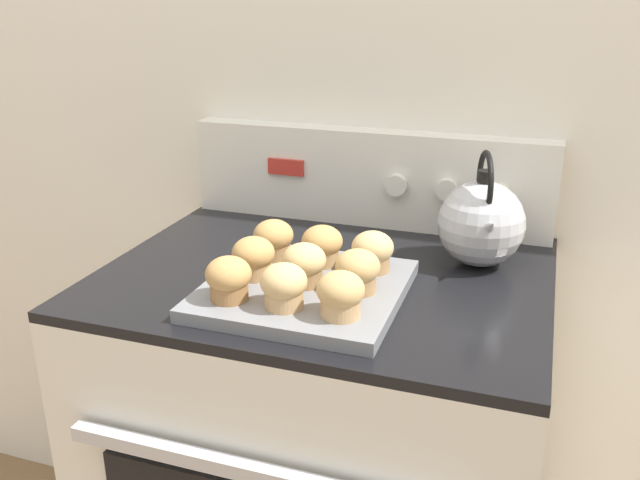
% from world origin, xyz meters
% --- Properties ---
extents(wall_back, '(8.00, 0.05, 2.40)m').
position_xyz_m(wall_back, '(0.00, 0.65, 1.20)').
color(wall_back, silver).
rests_on(wall_back, ground_plane).
extents(control_panel, '(0.75, 0.07, 0.20)m').
position_xyz_m(control_panel, '(0.00, 0.60, 1.01)').
color(control_panel, silver).
rests_on(control_panel, stove_range).
extents(muffin_pan, '(0.31, 0.31, 0.02)m').
position_xyz_m(muffin_pan, '(-0.00, 0.21, 0.93)').
color(muffin_pan, slate).
rests_on(muffin_pan, stove_range).
extents(muffin_r0_c0, '(0.07, 0.07, 0.07)m').
position_xyz_m(muffin_r0_c0, '(-0.09, 0.12, 0.97)').
color(muffin_r0_c0, olive).
rests_on(muffin_r0_c0, muffin_pan).
extents(muffin_r0_c1, '(0.07, 0.07, 0.07)m').
position_xyz_m(muffin_r0_c1, '(0.00, 0.12, 0.97)').
color(muffin_r0_c1, tan).
rests_on(muffin_r0_c1, muffin_pan).
extents(muffin_r0_c2, '(0.07, 0.07, 0.07)m').
position_xyz_m(muffin_r0_c2, '(0.09, 0.12, 0.97)').
color(muffin_r0_c2, tan).
rests_on(muffin_r0_c2, muffin_pan).
extents(muffin_r1_c0, '(0.07, 0.07, 0.07)m').
position_xyz_m(muffin_r1_c0, '(-0.09, 0.21, 0.97)').
color(muffin_r1_c0, tan).
rests_on(muffin_r1_c0, muffin_pan).
extents(muffin_r1_c1, '(0.07, 0.07, 0.07)m').
position_xyz_m(muffin_r1_c1, '(0.00, 0.21, 0.97)').
color(muffin_r1_c1, '#A37A4C').
rests_on(muffin_r1_c1, muffin_pan).
extents(muffin_r1_c2, '(0.07, 0.07, 0.07)m').
position_xyz_m(muffin_r1_c2, '(0.09, 0.21, 0.97)').
color(muffin_r1_c2, '#A37A4C').
rests_on(muffin_r1_c2, muffin_pan).
extents(muffin_r2_c0, '(0.07, 0.07, 0.07)m').
position_xyz_m(muffin_r2_c0, '(-0.09, 0.30, 0.97)').
color(muffin_r2_c0, '#A37A4C').
rests_on(muffin_r2_c0, muffin_pan).
extents(muffin_r2_c1, '(0.07, 0.07, 0.07)m').
position_xyz_m(muffin_r2_c1, '(-0.00, 0.30, 0.97)').
color(muffin_r2_c1, tan).
rests_on(muffin_r2_c1, muffin_pan).
extents(muffin_r2_c2, '(0.07, 0.07, 0.07)m').
position_xyz_m(muffin_r2_c2, '(0.09, 0.30, 0.97)').
color(muffin_r2_c2, '#A37A4C').
rests_on(muffin_r2_c2, muffin_pan).
extents(tea_kettle, '(0.15, 0.19, 0.21)m').
position_xyz_m(tea_kettle, '(0.25, 0.44, 0.99)').
color(tea_kettle, '#ADAFB5').
rests_on(tea_kettle, stove_range).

